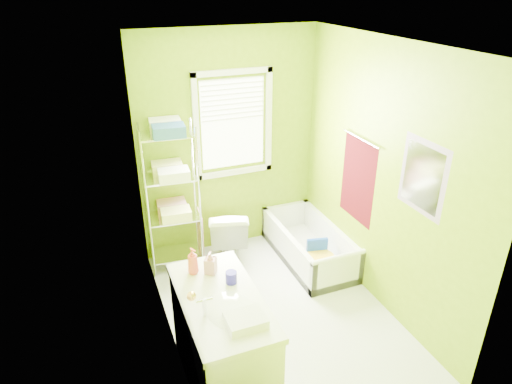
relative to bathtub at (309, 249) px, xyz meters
name	(u,v)px	position (x,y,z in m)	size (l,w,h in m)	color
ground	(278,313)	(-0.73, -0.74, -0.14)	(2.90, 2.90, 0.00)	silver
room_envelope	(282,171)	(-0.73, -0.74, 1.41)	(2.14, 2.94, 2.62)	#6D8E06
window	(233,119)	(-0.68, 0.69, 1.47)	(0.92, 0.05, 1.22)	white
door	(198,327)	(-1.77, -1.73, 0.86)	(0.09, 0.80, 2.00)	white
right_wall_decor	(381,178)	(0.30, -0.76, 1.18)	(0.04, 1.48, 1.17)	#45070C
bathtub	(309,249)	(0.00, 0.00, 0.00)	(0.64, 1.36, 0.44)	white
toilet	(229,235)	(-0.91, 0.28, 0.23)	(0.42, 0.74, 0.75)	white
vanity	(223,339)	(-1.50, -1.35, 0.32)	(0.60, 1.16, 1.10)	white
wire_shelf_unit	(173,182)	(-1.46, 0.47, 0.92)	(0.61, 0.49, 1.72)	silver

